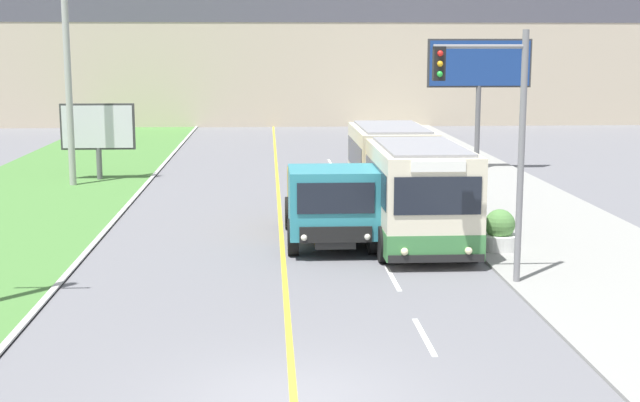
# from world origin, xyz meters

# --- Properties ---
(ground_plane) EXTENTS (300.00, 300.00, 0.00)m
(ground_plane) POSITION_xyz_m (0.00, 0.00, 0.00)
(ground_plane) COLOR slate
(lane_marking_centre) EXTENTS (2.88, 140.00, 0.01)m
(lane_marking_centre) POSITION_xyz_m (0.32, 1.45, 0.00)
(lane_marking_centre) COLOR gold
(lane_marking_centre) RESTS_ON ground_plane
(city_bus) EXTENTS (2.74, 11.61, 3.05)m
(city_bus) POSITION_xyz_m (3.96, 14.08, 1.55)
(city_bus) COLOR beige
(city_bus) RESTS_ON ground_plane
(dump_truck) EXTENTS (2.58, 6.42, 2.43)m
(dump_truck) POSITION_xyz_m (1.43, 11.68, 1.23)
(dump_truck) COLOR black
(dump_truck) RESTS_ON ground_plane
(utility_pole_far) EXTENTS (1.80, 0.28, 10.37)m
(utility_pole_far) POSITION_xyz_m (-8.66, 23.83, 5.24)
(utility_pole_far) COLOR #9E9E99
(utility_pole_far) RESTS_ON ground_plane
(traffic_light_mast) EXTENTS (2.28, 0.32, 6.22)m
(traffic_light_mast) POSITION_xyz_m (5.10, 7.06, 3.94)
(traffic_light_mast) COLOR slate
(traffic_light_mast) RESTS_ON ground_plane
(billboard_large) EXTENTS (4.85, 0.24, 6.16)m
(billboard_large) POSITION_xyz_m (9.44, 27.24, 4.78)
(billboard_large) COLOR #59595B
(billboard_large) RESTS_ON ground_plane
(billboard_small) EXTENTS (3.21, 0.24, 3.37)m
(billboard_small) POSITION_xyz_m (-7.83, 25.39, 2.27)
(billboard_small) COLOR #59595B
(billboard_small) RESTS_ON ground_plane
(planter_round_near) EXTENTS (1.09, 1.09, 1.17)m
(planter_round_near) POSITION_xyz_m (6.20, 10.55, 0.59)
(planter_round_near) COLOR silver
(planter_round_near) RESTS_ON sidewalk_right
(planter_round_second) EXTENTS (1.11, 1.11, 1.15)m
(planter_round_second) POSITION_xyz_m (6.28, 15.03, 0.58)
(planter_round_second) COLOR silver
(planter_round_second) RESTS_ON sidewalk_right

